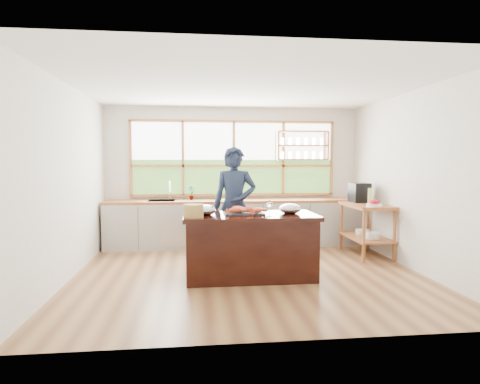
{
  "coord_description": "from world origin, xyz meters",
  "views": [
    {
      "loc": [
        -0.75,
        -5.72,
        1.63
      ],
      "look_at": [
        -0.1,
        0.15,
        1.19
      ],
      "focal_mm": 30.0,
      "sensor_mm": 36.0,
      "label": 1
    }
  ],
  "objects": [
    {
      "name": "slate_board",
      "position": [
        -0.09,
        -0.16,
        0.91
      ],
      "size": [
        0.55,
        0.4,
        0.02
      ],
      "primitive_type": "cube",
      "rotation": [
        0.0,
        0.0,
        0.01
      ],
      "color": "black",
      "rests_on": "island"
    },
    {
      "name": "back_counter",
      "position": [
        -0.02,
        1.94,
        0.45
      ],
      "size": [
        4.9,
        0.63,
        0.9
      ],
      "color": "#ADAAA3",
      "rests_on": "ground_plane"
    },
    {
      "name": "room_shell",
      "position": [
        0.02,
        0.51,
        1.75
      ],
      "size": [
        5.02,
        4.52,
        2.71
      ],
      "color": "silver",
      "rests_on": "ground_plane"
    },
    {
      "name": "cook",
      "position": [
        -0.15,
        0.53,
        0.93
      ],
      "size": [
        0.75,
        0.55,
        1.87
      ],
      "primitive_type": "imported",
      "rotation": [
        0.0,
        0.0,
        -0.17
      ],
      "color": "#172036",
      "rests_on": "ground_plane"
    },
    {
      "name": "espresso_machine",
      "position": [
        2.19,
        1.22,
        1.07
      ],
      "size": [
        0.33,
        0.35,
        0.35
      ],
      "primitive_type": "cube",
      "rotation": [
        0.0,
        0.0,
        0.06
      ],
      "color": "black",
      "rests_on": "right_shelf_unit"
    },
    {
      "name": "island",
      "position": [
        0.0,
        -0.2,
        0.45
      ],
      "size": [
        1.85,
        0.9,
        0.9
      ],
      "color": "black",
      "rests_on": "ground_plane"
    },
    {
      "name": "wine_glass",
      "position": [
        0.22,
        -0.47,
        1.06
      ],
      "size": [
        0.08,
        0.08,
        0.22
      ],
      "color": "silver",
      "rests_on": "island"
    },
    {
      "name": "parchment_roll",
      "position": [
        -0.77,
        -0.08,
        0.94
      ],
      "size": [
        0.21,
        0.3,
        0.08
      ],
      "primitive_type": "cylinder",
      "rotation": [
        1.57,
        0.0,
        0.49
      ],
      "color": "white",
      "rests_on": "island"
    },
    {
      "name": "cutting_board",
      "position": [
        -0.06,
        1.94,
        0.91
      ],
      "size": [
        0.45,
        0.37,
        0.01
      ],
      "primitive_type": "cube",
      "rotation": [
        0.0,
        0.0,
        0.2
      ],
      "color": "#53CF47",
      "rests_on": "back_counter"
    },
    {
      "name": "wine_bottle",
      "position": [
        2.24,
        0.9,
        1.04
      ],
      "size": [
        0.08,
        0.08,
        0.28
      ],
      "primitive_type": "cylinder",
      "rotation": [
        0.0,
        0.0,
        0.2
      ],
      "color": "#AEC05D",
      "rests_on": "right_shelf_unit"
    },
    {
      "name": "ground_plane",
      "position": [
        0.0,
        0.0,
        0.0
      ],
      "size": [
        5.0,
        5.0,
        0.0
      ],
      "primitive_type": "plane",
      "color": "olive"
    },
    {
      "name": "fruit_bowl",
      "position": [
        2.14,
        0.5,
        0.94
      ],
      "size": [
        0.25,
        0.25,
        0.11
      ],
      "color": "white",
      "rests_on": "right_shelf_unit"
    },
    {
      "name": "lobster_pile",
      "position": [
        -0.06,
        -0.17,
        0.96
      ],
      "size": [
        0.52,
        0.44,
        0.08
      ],
      "color": "red",
      "rests_on": "slate_board"
    },
    {
      "name": "wicker_basket",
      "position": [
        -0.79,
        -0.42,
        0.99
      ],
      "size": [
        0.27,
        0.27,
        0.17
      ],
      "primitive_type": "cylinder",
      "color": "#BA8A4A",
      "rests_on": "island"
    },
    {
      "name": "right_shelf_unit",
      "position": [
        2.19,
        0.89,
        0.6
      ],
      "size": [
        0.62,
        1.1,
        0.9
      ],
      "color": "brown",
      "rests_on": "ground_plane"
    },
    {
      "name": "mixing_bowl_left",
      "position": [
        -0.63,
        -0.21,
        0.97
      ],
      "size": [
        0.31,
        0.31,
        0.15
      ],
      "primitive_type": "ellipsoid",
      "color": "#AEAFB5",
      "rests_on": "island"
    },
    {
      "name": "mixing_bowl_right",
      "position": [
        0.58,
        -0.17,
        0.97
      ],
      "size": [
        0.31,
        0.31,
        0.15
      ],
      "primitive_type": "ellipsoid",
      "color": "#AEAFB5",
      "rests_on": "island"
    },
    {
      "name": "potted_plant",
      "position": [
        -0.85,
        2.0,
        1.05
      ],
      "size": [
        0.17,
        0.14,
        0.29
      ],
      "primitive_type": "imported",
      "rotation": [
        0.0,
        0.0,
        0.24
      ],
      "color": "slate",
      "rests_on": "back_counter"
    }
  ]
}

